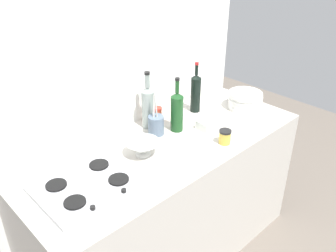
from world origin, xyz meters
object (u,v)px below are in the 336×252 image
object	(u,v)px
wine_bottle_mid_right	(148,106)
butter_dish	(209,124)
condiment_jar_front	(225,137)
wine_bottle_mid_left	(196,92)
mixing_bowl	(143,148)
condiment_jar_rear	(158,114)
utensil_crock	(156,125)
plate_stack	(245,100)
wine_bottle_leftmost	(177,111)
stovetop_hob	(88,185)

from	to	relation	value
wine_bottle_mid_right	butter_dish	world-z (taller)	wine_bottle_mid_right
condiment_jar_front	wine_bottle_mid_left	bearing A→B (deg)	65.28
mixing_bowl	condiment_jar_rear	world-z (taller)	condiment_jar_rear
butter_dish	condiment_jar_front	world-z (taller)	condiment_jar_front
utensil_crock	condiment_jar_rear	xyz separation A→B (m)	(0.13, 0.12, -0.02)
plate_stack	wine_bottle_mid_left	world-z (taller)	wine_bottle_mid_left
plate_stack	wine_bottle_leftmost	size ratio (longest dim) A/B	0.69
plate_stack	wine_bottle_leftmost	world-z (taller)	wine_bottle_leftmost
utensil_crock	mixing_bowl	bearing A→B (deg)	-149.22
wine_bottle_leftmost	utensil_crock	world-z (taller)	wine_bottle_leftmost
wine_bottle_mid_right	condiment_jar_rear	world-z (taller)	wine_bottle_mid_right
stovetop_hob	plate_stack	world-z (taller)	plate_stack
stovetop_hob	condiment_jar_rear	world-z (taller)	condiment_jar_rear
plate_stack	condiment_jar_front	size ratio (longest dim) A/B	2.78
wine_bottle_mid_left	condiment_jar_front	size ratio (longest dim) A/B	4.09
wine_bottle_leftmost	wine_bottle_mid_right	bearing A→B (deg)	123.01
wine_bottle_mid_left	condiment_jar_front	world-z (taller)	wine_bottle_mid_left
wine_bottle_mid_right	wine_bottle_mid_left	bearing A→B (deg)	-7.64
stovetop_hob	plate_stack	distance (m)	1.29
butter_dish	utensil_crock	distance (m)	0.34
wine_bottle_mid_left	condiment_jar_rear	world-z (taller)	wine_bottle_mid_left
plate_stack	wine_bottle_mid_right	xyz separation A→B (m)	(-0.67, 0.26, 0.09)
utensil_crock	stovetop_hob	bearing A→B (deg)	-164.96
wine_bottle_mid_left	condiment_jar_rear	distance (m)	0.31
wine_bottle_mid_left	wine_bottle_mid_right	distance (m)	0.39
mixing_bowl	wine_bottle_mid_left	bearing A→B (deg)	15.92
wine_bottle_leftmost	mixing_bowl	distance (m)	0.36
condiment_jar_front	plate_stack	bearing A→B (deg)	22.87
wine_bottle_mid_left	utensil_crock	bearing A→B (deg)	-172.83
wine_bottle_leftmost	wine_bottle_mid_left	bearing A→B (deg)	20.14
wine_bottle_mid_right	utensil_crock	world-z (taller)	wine_bottle_mid_right
plate_stack	butter_dish	xyz separation A→B (m)	(-0.41, -0.02, -0.03)
plate_stack	wine_bottle_mid_left	xyz separation A→B (m)	(-0.29, 0.21, 0.08)
stovetop_hob	wine_bottle_mid_right	size ratio (longest dim) A/B	1.33
stovetop_hob	utensil_crock	xyz separation A→B (m)	(0.59, 0.16, 0.05)
plate_stack	mixing_bowl	distance (m)	0.91
plate_stack	wine_bottle_mid_left	bearing A→B (deg)	143.85
stovetop_hob	plate_stack	xyz separation A→B (m)	(1.29, -0.00, 0.05)
wine_bottle_leftmost	mixing_bowl	xyz separation A→B (m)	(-0.34, -0.07, -0.09)
wine_bottle_mid_left	utensil_crock	size ratio (longest dim) A/B	1.27
plate_stack	butter_dish	distance (m)	0.41
utensil_crock	condiment_jar_rear	distance (m)	0.18
condiment_jar_front	butter_dish	bearing A→B (deg)	69.30
wine_bottle_mid_right	utensil_crock	xyz separation A→B (m)	(-0.03, -0.10, -0.08)
mixing_bowl	plate_stack	bearing A→B (deg)	-2.13
plate_stack	utensil_crock	size ratio (longest dim) A/B	0.86
stovetop_hob	wine_bottle_mid_left	bearing A→B (deg)	11.87
butter_dish	utensil_crock	xyz separation A→B (m)	(-0.29, 0.18, 0.04)
wine_bottle_mid_left	condiment_jar_rear	xyz separation A→B (m)	(-0.28, 0.07, -0.09)
mixing_bowl	condiment_jar_front	xyz separation A→B (m)	(0.43, -0.24, -0.00)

